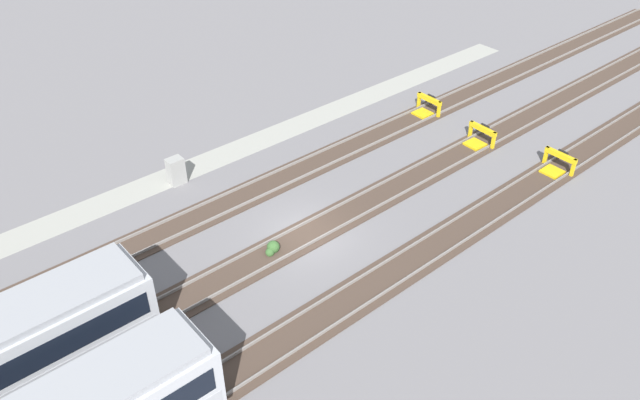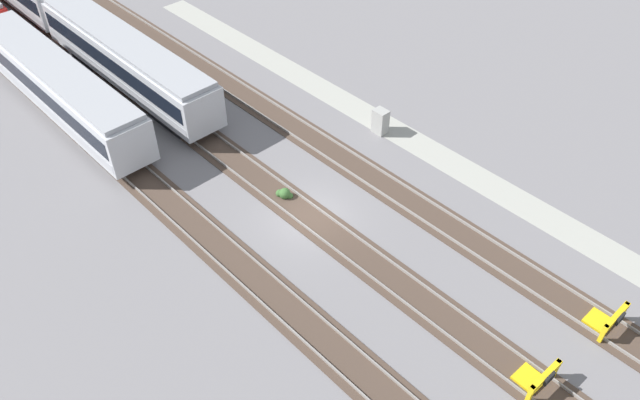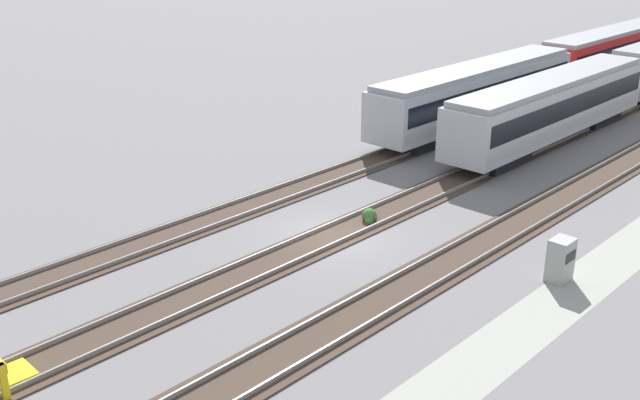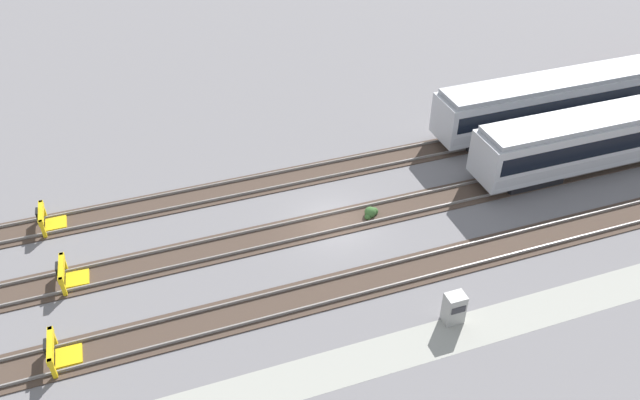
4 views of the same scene
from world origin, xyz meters
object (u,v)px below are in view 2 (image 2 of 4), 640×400
Objects in this scene: subway_car_front_row_leftmost at (127,60)px; bumper_stop_nearest_track at (608,320)px; subway_car_front_row_right_inner at (59,86)px; electrical_cabinet at (380,121)px; weed_clump at (284,194)px; bumper_stop_near_inner_track at (537,378)px.

subway_car_front_row_leftmost reaches higher than bumper_stop_nearest_track.
bumper_stop_nearest_track is (-32.23, -9.67, -1.53)m from subway_car_front_row_right_inner.
subway_car_front_row_leftmost is 17.46m from electrical_cabinet.
subway_car_front_row_right_inner is 8.99× the size of bumper_stop_nearest_track.
electrical_cabinet reaches higher than weed_clump.
electrical_cabinet is (-15.25, -13.23, -1.24)m from subway_car_front_row_right_inner.
subway_car_front_row_leftmost is 8.99× the size of bumper_stop_nearest_track.
subway_car_front_row_right_inner reaches higher than bumper_stop_nearest_track.
subway_car_front_row_right_inner is at bearing 16.70° from bumper_stop_nearest_track.
weed_clump is (16.45, 4.75, -0.27)m from bumper_stop_nearest_track.
subway_car_front_row_right_inner is 20.23m from electrical_cabinet.
electrical_cabinet is at bearing -27.03° from bumper_stop_near_inner_track.
electrical_cabinet is (16.98, -3.56, 0.29)m from bumper_stop_nearest_track.
weed_clump is at bearing 16.10° from bumper_stop_nearest_track.
electrical_cabinet is at bearing -11.85° from bumper_stop_nearest_track.
bumper_stop_near_inner_track is (0.53, 4.83, 0.00)m from bumper_stop_nearest_track.
electrical_cabinet reaches higher than bumper_stop_near_inner_track.
weed_clump is (15.93, -0.08, -0.27)m from bumper_stop_near_inner_track.
bumper_stop_near_inner_track is at bearing -171.33° from subway_car_front_row_right_inner.
subway_car_front_row_leftmost is 32.63m from bumper_stop_nearest_track.
subway_car_front_row_right_inner is 19.57× the size of weed_clump.
subway_car_front_row_right_inner is at bearing 90.00° from subway_car_front_row_leftmost.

